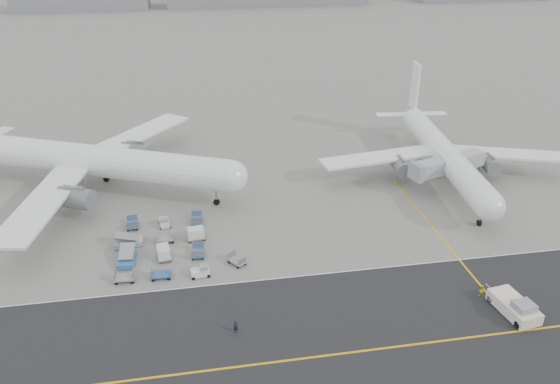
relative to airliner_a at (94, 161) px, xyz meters
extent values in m
plane|color=gray|center=(25.35, -30.93, -5.83)|extent=(700.00, 700.00, 0.00)
cube|color=#252427|center=(30.35, -48.93, -5.82)|extent=(220.00, 32.00, 0.02)
cube|color=gold|center=(30.35, -48.93, -5.80)|extent=(220.00, 0.30, 0.01)
cube|color=silver|center=(30.35, -33.13, -5.80)|extent=(220.00, 0.25, 0.01)
cube|color=gold|center=(55.35, -25.93, -5.81)|extent=(0.30, 40.00, 0.01)
cylinder|color=white|center=(1.34, -0.61, 0.02)|extent=(47.63, 25.92, 5.71)
sphere|color=white|center=(23.96, -10.98, 0.02)|extent=(5.59, 5.59, 5.59)
cube|color=white|center=(-6.02, -13.77, -0.69)|extent=(11.00, 27.97, 0.45)
cube|color=white|center=(6.49, 13.55, -0.69)|extent=(21.79, 25.13, 0.45)
cylinder|color=slate|center=(-1.86, -10.50, -2.12)|extent=(6.99, 5.75, 3.54)
cylinder|color=slate|center=(6.74, 8.26, -2.12)|extent=(6.99, 5.75, 3.54)
cylinder|color=black|center=(21.21, -9.72, -5.29)|extent=(1.19, 0.90, 1.08)
cylinder|color=black|center=(-1.74, -2.97, -5.29)|extent=(1.19, 0.90, 1.08)
cylinder|color=black|center=(1.11, 3.26, -5.29)|extent=(1.19, 0.90, 1.08)
cylinder|color=gray|center=(21.21, -9.72, -3.79)|extent=(0.36, 0.36, 3.00)
cylinder|color=white|center=(64.94, -6.19, -0.95)|extent=(8.90, 41.75, 4.75)
sphere|color=white|center=(62.86, -26.82, -0.95)|extent=(4.66, 4.66, 4.66)
cone|color=white|center=(67.13, 15.45, -0.60)|extent=(5.07, 8.48, 4.28)
cube|color=white|center=(67.18, 15.96, 5.98)|extent=(0.96, 4.58, 10.12)
cube|color=white|center=(63.06, 16.63, -0.48)|extent=(7.78, 3.03, 0.25)
cube|color=white|center=(71.36, 15.79, -0.48)|extent=(7.78, 3.03, 0.25)
cube|color=white|center=(52.59, -3.92, -1.55)|extent=(23.25, 8.26, 0.45)
cube|color=white|center=(77.50, -6.44, -1.55)|extent=(23.13, 12.46, 0.45)
cylinder|color=slate|center=(56.29, -6.33, -2.74)|extent=(3.44, 5.33, 2.95)
cylinder|color=slate|center=(73.40, -8.06, -2.74)|extent=(3.44, 5.33, 2.95)
cylinder|color=black|center=(63.11, -24.31, -5.31)|extent=(0.60, 1.08, 1.03)
cylinder|color=black|center=(62.26, -4.39, -5.31)|extent=(0.60, 1.08, 1.03)
cylinder|color=black|center=(67.93, -4.97, -5.31)|extent=(0.60, 1.08, 1.03)
cylinder|color=gray|center=(63.11, -24.31, -4.06)|extent=(0.36, 0.36, 2.50)
cube|color=silver|center=(56.57, -45.51, -4.89)|extent=(4.24, 7.22, 1.54)
cube|color=gray|center=(56.79, -47.03, -3.74)|extent=(2.71, 2.52, 0.99)
cylinder|color=gray|center=(55.97, -41.37, -5.28)|extent=(0.58, 2.86, 0.18)
cylinder|color=black|center=(55.53, -48.33, -5.33)|extent=(0.58, 1.04, 0.99)
cylinder|color=black|center=(58.36, -47.92, -5.33)|extent=(0.58, 1.04, 0.99)
cylinder|color=black|center=(54.78, -43.10, -5.33)|extent=(0.58, 1.04, 0.99)
cylinder|color=black|center=(57.61, -42.69, -5.33)|extent=(0.58, 1.04, 0.99)
cylinder|color=gray|center=(70.67, -7.96, -3.77)|extent=(1.65, 1.65, 4.12)
cube|color=gray|center=(70.67, -7.96, -5.47)|extent=(3.35, 3.35, 0.72)
cube|color=#B2B2B7|center=(63.79, -10.12, -1.09)|extent=(15.60, 7.36, 2.68)
cube|color=gray|center=(56.72, -12.33, -1.09)|extent=(2.16, 3.51, 3.09)
cylinder|color=black|center=(71.41, -6.55, -5.52)|extent=(0.48, 0.68, 0.62)
imported|color=black|center=(21.26, -43.16, -4.97)|extent=(0.73, 0.61, 1.72)
imported|color=yellow|center=(54.21, -41.53, -5.01)|extent=(0.85, 0.70, 1.63)
camera|label=1|loc=(17.74, -94.89, 39.55)|focal=35.00mm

